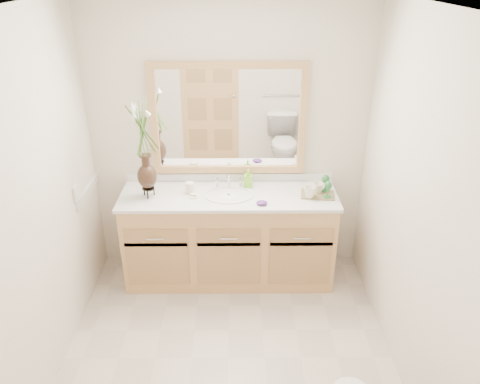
{
  "coord_description": "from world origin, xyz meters",
  "views": [
    {
      "loc": [
        0.07,
        -2.53,
        2.6
      ],
      "look_at": [
        0.09,
        0.65,
        1.03
      ],
      "focal_mm": 35.0,
      "sensor_mm": 36.0,
      "label": 1
    }
  ],
  "objects_px": {
    "flower_vase": "(143,137)",
    "tumbler": "(190,188)",
    "tray": "(317,195)",
    "soap_bottle": "(248,179)"
  },
  "relations": [
    {
      "from": "tray",
      "to": "tumbler",
      "type": "bearing_deg",
      "value": -175.04
    },
    {
      "from": "tray",
      "to": "flower_vase",
      "type": "bearing_deg",
      "value": -171.51
    },
    {
      "from": "flower_vase",
      "to": "soap_bottle",
      "type": "bearing_deg",
      "value": 12.51
    },
    {
      "from": "flower_vase",
      "to": "tumbler",
      "type": "distance_m",
      "value": 0.59
    },
    {
      "from": "flower_vase",
      "to": "soap_bottle",
      "type": "relative_size",
      "value": 5.33
    },
    {
      "from": "soap_bottle",
      "to": "tray",
      "type": "relative_size",
      "value": 0.52
    },
    {
      "from": "soap_bottle",
      "to": "tray",
      "type": "xyz_separation_m",
      "value": [
        0.58,
        -0.18,
        -0.07
      ]
    },
    {
      "from": "tumbler",
      "to": "flower_vase",
      "type": "bearing_deg",
      "value": -168.65
    },
    {
      "from": "flower_vase",
      "to": "tumbler",
      "type": "height_order",
      "value": "flower_vase"
    },
    {
      "from": "tumbler",
      "to": "tray",
      "type": "bearing_deg",
      "value": -3.29
    }
  ]
}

